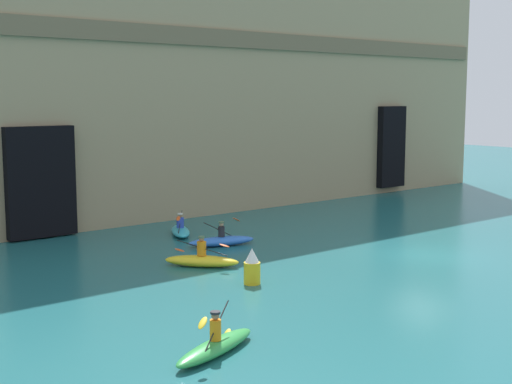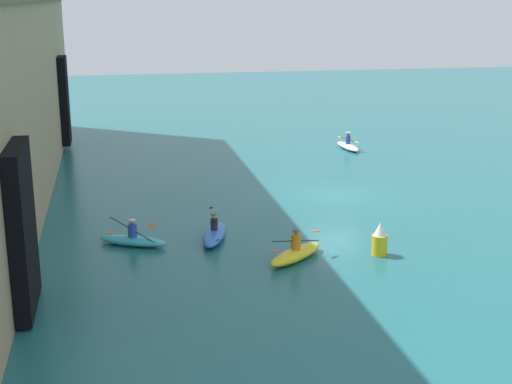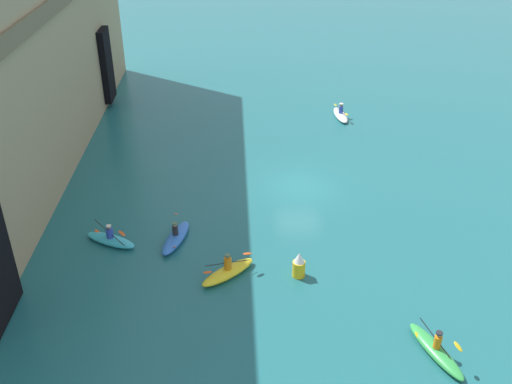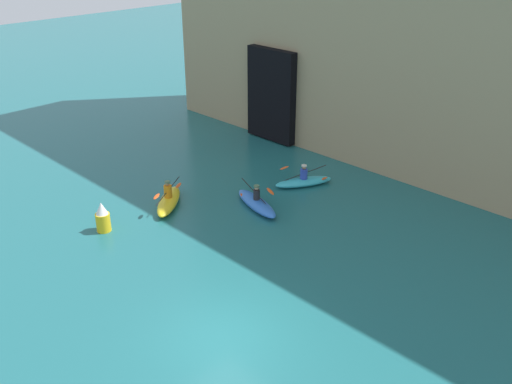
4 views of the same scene
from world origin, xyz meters
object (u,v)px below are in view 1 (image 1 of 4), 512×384
kayak_cyan (180,230)px  kayak_green (216,346)px  kayak_yellow (202,260)px  kayak_blue (221,241)px  marker_buoy (252,267)px

kayak_cyan → kayak_green: size_ratio=0.88×
kayak_cyan → kayak_yellow: kayak_yellow is taller
kayak_yellow → kayak_blue: bearing=91.8°
marker_buoy → kayak_green: bearing=-136.9°
kayak_green → kayak_yellow: size_ratio=1.18×
kayak_green → marker_buoy: bearing=23.8°
kayak_yellow → marker_buoy: 3.25m
kayak_green → kayak_yellow: 9.52m
kayak_blue → kayak_yellow: kayak_blue is taller
kayak_cyan → kayak_green: (-8.05, -13.83, 0.01)m
kayak_blue → kayak_yellow: size_ratio=1.14×
kayak_cyan → kayak_yellow: (-2.87, -5.85, 0.04)m
kayak_cyan → marker_buoy: 9.56m
kayak_green → kayak_blue: bearing=33.3°
kayak_blue → kayak_green: bearing=69.2°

